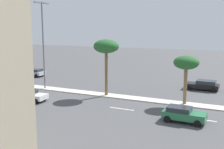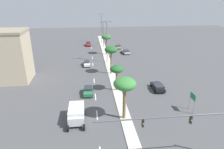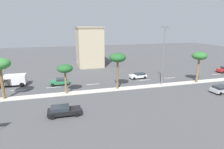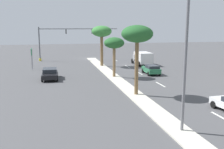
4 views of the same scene
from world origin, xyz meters
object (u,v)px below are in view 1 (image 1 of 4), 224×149
palm_tree_trailing (106,47)px  palm_tree_center (2,46)px  sedan_white_near (29,95)px  sedan_black_right (203,85)px  street_lamp_far (43,40)px  sedan_silver_rear (32,72)px  sedan_green_inboard (183,114)px  palm_tree_inboard (186,64)px

palm_tree_trailing → palm_tree_center: 17.97m
palm_tree_center → sedan_white_near: 13.70m
palm_tree_center → sedan_black_right: bearing=-73.8°
street_lamp_far → sedan_silver_rear: (7.21, 8.58, -6.18)m
sedan_black_right → sedan_white_near: bearing=130.2°
sedan_white_near → sedan_green_inboard: bearing=-89.0°
sedan_silver_rear → sedan_black_right: bearing=-86.8°
palm_tree_inboard → sedan_black_right: (8.70, -0.80, -3.91)m
sedan_black_right → sedan_white_near: 23.08m
palm_tree_inboard → sedan_white_near: size_ratio=1.33×
sedan_black_right → sedan_green_inboard: 14.59m
sedan_green_inboard → street_lamp_far: bearing=74.3°
palm_tree_inboard → palm_tree_center: palm_tree_center is taller
street_lamp_far → palm_tree_inboard: bearing=-89.6°
sedan_white_near → street_lamp_far: bearing=23.4°
sedan_silver_rear → sedan_green_inboard: sedan_green_inboard is taller
palm_tree_trailing → palm_tree_inboard: bearing=-89.8°
sedan_black_right → palm_tree_trailing: bearing=129.5°
sedan_black_right → sedan_silver_rear: (-1.61, 28.84, 0.00)m
palm_tree_inboard → sedan_green_inboard: (-5.89, -1.02, -3.90)m
palm_tree_trailing → street_lamp_far: bearing=90.5°
palm_tree_center → sedan_green_inboard: 29.86m
palm_tree_center → sedan_white_near: (-6.58, -10.91, -5.04)m
street_lamp_far → palm_tree_trailing: bearing=-89.5°
palm_tree_center → sedan_green_inboard: (-6.27, -28.76, -4.99)m
palm_tree_center → street_lamp_far: 8.38m
palm_tree_trailing → sedan_black_right: size_ratio=1.53×
palm_tree_center → sedan_white_near: bearing=-121.1°
palm_tree_trailing → sedan_green_inboard: 13.41m
palm_tree_inboard → palm_tree_trailing: palm_tree_trailing is taller
palm_tree_inboard → sedan_black_right: 9.57m
sedan_black_right → sedan_green_inboard: (-14.59, -0.22, 0.01)m
palm_tree_inboard → sedan_green_inboard: 7.13m
palm_tree_center → sedan_black_right: size_ratio=1.45×
sedan_green_inboard → sedan_white_near: bearing=91.0°
palm_tree_inboard → palm_tree_center: 27.76m
street_lamp_far → sedan_white_near: size_ratio=2.92×
sedan_black_right → sedan_silver_rear: 28.89m
street_lamp_far → sedan_black_right: (8.83, -20.26, -6.18)m
palm_tree_trailing → sedan_silver_rear: (7.12, 18.25, -5.38)m
palm_tree_inboard → street_lamp_far: size_ratio=0.46×
street_lamp_far → sedan_green_inboard: size_ratio=3.05×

